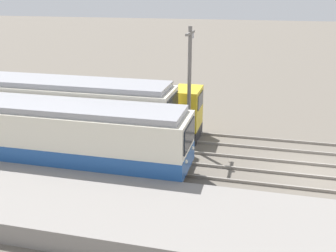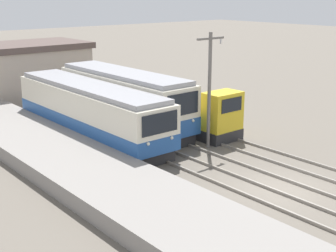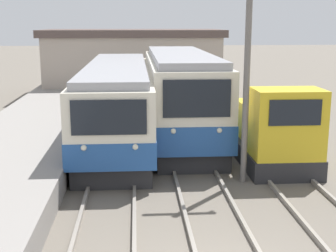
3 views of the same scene
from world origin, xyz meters
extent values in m
plane|color=#665E54|center=(0.00, 0.00, 0.00)|extent=(200.00, 200.00, 0.00)
cube|color=gray|center=(-6.25, 0.00, 0.41)|extent=(4.50, 54.00, 0.82)
cube|color=gray|center=(-3.32, 0.00, 0.07)|extent=(0.10, 60.00, 0.14)
cube|color=gray|center=(-1.88, 0.00, 0.07)|extent=(0.10, 60.00, 0.14)
cube|color=gray|center=(-0.52, 0.00, 0.07)|extent=(0.10, 60.00, 0.14)
cube|color=gray|center=(0.92, 0.00, 0.07)|extent=(0.10, 60.00, 0.14)
cube|color=gray|center=(2.48, 0.00, 0.07)|extent=(0.10, 60.00, 0.14)
cube|color=gray|center=(3.92, 0.00, 0.07)|extent=(0.10, 60.00, 0.14)
cube|color=#28282B|center=(-2.60, 12.47, 0.35)|extent=(2.58, 13.06, 0.70)
cube|color=silver|center=(-2.60, 12.47, 1.90)|extent=(2.80, 13.60, 2.40)
cube|color=#235199|center=(-2.60, 12.47, 1.13)|extent=(2.84, 13.64, 0.87)
cube|color=black|center=(-2.60, 5.64, 2.38)|extent=(2.24, 0.06, 1.06)
sphere|color=silver|center=(-3.37, 5.63, 1.47)|extent=(0.18, 0.18, 0.18)
sphere|color=silver|center=(-1.83, 5.63, 1.47)|extent=(0.18, 0.18, 0.18)
cube|color=#939399|center=(-2.60, 12.47, 3.24)|extent=(2.46, 13.06, 0.28)
cube|color=#28282B|center=(0.20, 12.84, 0.35)|extent=(2.58, 11.08, 0.70)
cube|color=silver|center=(0.20, 12.84, 2.12)|extent=(2.80, 11.54, 2.84)
cube|color=#235199|center=(0.20, 12.84, 1.21)|extent=(2.84, 11.58, 1.02)
cube|color=black|center=(0.20, 7.04, 2.69)|extent=(2.24, 0.06, 1.25)
sphere|color=silver|center=(-0.57, 7.03, 1.61)|extent=(0.18, 0.18, 0.18)
sphere|color=silver|center=(0.97, 7.03, 1.61)|extent=(0.18, 0.18, 0.18)
cube|color=#939399|center=(0.20, 12.84, 3.68)|extent=(2.46, 11.08, 0.28)
cube|color=#28282B|center=(3.20, 8.44, 0.35)|extent=(2.40, 4.59, 0.70)
cube|color=gold|center=(3.20, 6.88, 1.85)|extent=(2.28, 1.47, 2.30)
cube|color=black|center=(3.20, 6.12, 2.36)|extent=(1.68, 0.04, 0.83)
cube|color=gold|center=(3.20, 9.17, 1.40)|extent=(1.92, 3.02, 1.40)
cylinder|color=black|center=(3.20, 9.17, 2.35)|extent=(0.16, 0.16, 0.50)
cylinder|color=slate|center=(1.70, 6.51, 3.31)|extent=(0.20, 0.20, 6.62)
cube|color=slate|center=(1.70, 6.51, 6.27)|extent=(2.00, 0.12, 0.12)
cylinder|color=#B2B2B7|center=(2.50, 6.51, 6.07)|extent=(0.10, 0.10, 0.30)
cube|color=#AD9E8E|center=(-1.96, 26.00, 2.07)|extent=(12.00, 6.00, 4.14)
cube|color=#51423D|center=(-1.96, 26.00, 4.39)|extent=(12.60, 6.30, 0.50)
camera|label=1|loc=(-18.28, 2.70, 8.37)|focal=42.00mm
camera|label=2|loc=(-16.77, -11.87, 8.68)|focal=50.00mm
camera|label=3|loc=(-1.79, -7.97, 5.13)|focal=50.00mm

